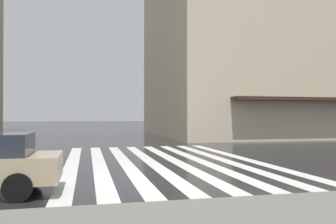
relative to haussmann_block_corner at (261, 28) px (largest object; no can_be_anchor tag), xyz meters
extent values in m
plane|color=black|center=(-21.50, 14.78, -10.56)|extent=(220.00, 220.00, 0.00)
cube|color=silver|center=(-17.50, 10.34, -10.55)|extent=(13.00, 0.50, 0.01)
cube|color=silver|center=(-17.50, 11.34, -10.55)|extent=(13.00, 0.50, 0.01)
cube|color=silver|center=(-17.50, 12.34, -10.55)|extent=(13.00, 0.50, 0.01)
cube|color=silver|center=(-17.50, 13.34, -10.55)|extent=(13.00, 0.50, 0.01)
cube|color=silver|center=(-17.50, 14.34, -10.55)|extent=(13.00, 0.50, 0.01)
cube|color=silver|center=(-17.50, 15.34, -10.55)|extent=(13.00, 0.50, 0.01)
cube|color=silver|center=(-17.50, 16.34, -10.55)|extent=(13.00, 0.50, 0.01)
cube|color=silver|center=(-17.50, 17.34, -10.55)|extent=(13.00, 0.50, 0.01)
cube|color=beige|center=(0.01, 0.00, -1.72)|extent=(18.01, 20.57, 17.69)
cube|color=#382319|center=(-9.60, 0.00, -7.56)|extent=(1.20, 14.40, 0.24)
cylinder|color=black|center=(-23.33, 18.21, -10.25)|extent=(0.20, 0.62, 0.62)
cylinder|color=black|center=(-21.68, 18.21, -10.25)|extent=(0.20, 0.62, 0.62)
camera|label=1|loc=(-31.16, 16.79, -8.74)|focal=37.06mm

